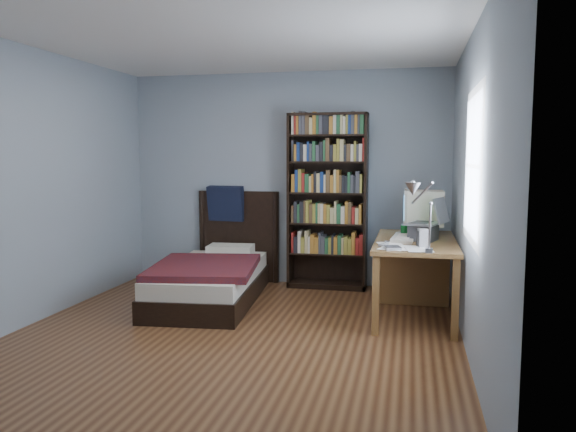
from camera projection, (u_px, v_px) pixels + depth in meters
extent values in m
plane|color=#4C2A16|center=(233.00, 336.00, 4.77)|extent=(4.20, 4.20, 0.00)
plane|color=white|center=(230.00, 34.00, 4.50)|extent=(4.20, 4.20, 0.00)
cube|color=#91A0AA|center=(287.00, 179.00, 6.67)|extent=(3.80, 0.04, 2.50)
cube|color=#91A0AA|center=(89.00, 215.00, 2.60)|extent=(3.80, 0.04, 2.50)
cube|color=#91A0AA|center=(30.00, 186.00, 5.04)|extent=(0.04, 4.20, 2.50)
cube|color=#91A0AA|center=(472.00, 192.00, 4.23)|extent=(0.04, 4.20, 2.50)
cube|color=white|center=(473.00, 166.00, 4.06)|extent=(0.01, 1.14, 1.14)
cube|color=white|center=(472.00, 166.00, 4.06)|extent=(0.01, 1.00, 1.00)
cube|color=brown|center=(416.00, 242.00, 5.32)|extent=(0.75, 1.49, 0.04)
cube|color=brown|center=(376.00, 295.00, 4.75)|extent=(0.06, 0.06, 0.69)
cube|color=brown|center=(455.00, 300.00, 4.61)|extent=(0.06, 0.06, 0.69)
cube|color=brown|center=(384.00, 265.00, 6.10)|extent=(0.06, 0.06, 0.69)
cube|color=brown|center=(446.00, 267.00, 5.97)|extent=(0.06, 0.06, 0.69)
cube|color=brown|center=(414.00, 269.00, 5.87)|extent=(0.69, 0.40, 0.68)
cube|color=beige|center=(421.00, 232.00, 5.77)|extent=(0.25, 0.21, 0.03)
cylinder|color=beige|center=(421.00, 228.00, 5.76)|extent=(0.09, 0.09, 0.06)
cube|color=beige|center=(424.00, 208.00, 5.74)|extent=(0.38, 0.36, 0.36)
cube|color=#B7AD99|center=(406.00, 208.00, 5.78)|extent=(0.03, 0.38, 0.38)
cube|color=#3F90E6|center=(404.00, 208.00, 5.78)|extent=(0.01, 0.28, 0.24)
cube|color=#2D2D30|center=(423.00, 232.00, 5.28)|extent=(0.29, 0.32, 0.15)
cube|color=#B3B2B7|center=(424.00, 223.00, 5.27)|extent=(0.35, 0.40, 0.02)
cube|color=#2D2D30|center=(421.00, 222.00, 5.27)|extent=(0.24, 0.30, 0.00)
cube|color=#B3B2B7|center=(441.00, 210.00, 5.22)|extent=(0.18, 0.34, 0.24)
cube|color=#0CBF26|center=(440.00, 210.00, 5.22)|extent=(0.14, 0.28, 0.19)
cube|color=#99999E|center=(429.00, 251.00, 4.60)|extent=(0.06, 0.05, 0.04)
cylinder|color=#99999E|center=(430.00, 226.00, 4.52)|extent=(0.02, 0.14, 0.39)
cylinder|color=#99999E|center=(422.00, 193.00, 4.29)|extent=(0.16, 0.32, 0.19)
cone|color=#99999E|center=(413.00, 189.00, 4.16)|extent=(0.12, 0.12, 0.10)
cube|color=#B7AD99|center=(403.00, 238.00, 5.29)|extent=(0.24, 0.51, 0.05)
cube|color=gray|center=(423.00, 238.00, 4.85)|extent=(0.10, 0.10, 0.17)
cylinder|color=#083B09|center=(404.00, 231.00, 5.52)|extent=(0.06, 0.06, 0.12)
ellipsoid|color=silver|center=(412.00, 234.00, 5.59)|extent=(0.07, 0.12, 0.04)
cube|color=#B3B2B7|center=(387.00, 242.00, 5.10)|extent=(0.05, 0.09, 0.02)
cube|color=gray|center=(383.00, 245.00, 4.95)|extent=(0.09, 0.11, 0.02)
cube|color=gray|center=(392.00, 248.00, 4.76)|extent=(0.16, 0.16, 0.03)
cube|color=black|center=(291.00, 201.00, 6.53)|extent=(0.03, 0.30, 2.00)
cube|color=black|center=(366.00, 202.00, 6.34)|extent=(0.03, 0.30, 2.00)
cube|color=black|center=(328.00, 115.00, 6.33)|extent=(0.90, 0.30, 0.03)
cube|color=black|center=(327.00, 285.00, 6.54)|extent=(0.90, 0.30, 0.06)
cube|color=black|center=(329.00, 201.00, 6.57)|extent=(0.90, 0.02, 2.00)
cube|color=olive|center=(327.00, 199.00, 6.41)|extent=(0.82, 0.22, 1.80)
cube|color=black|center=(210.00, 291.00, 5.90)|extent=(1.11, 1.96, 0.22)
cube|color=beige|center=(210.00, 273.00, 5.88)|extent=(1.06, 1.89, 0.16)
cube|color=maroon|center=(205.00, 267.00, 5.64)|extent=(1.18, 1.37, 0.07)
cube|color=beige|center=(231.00, 250.00, 6.54)|extent=(0.54, 0.37, 0.12)
cube|color=black|center=(239.00, 236.00, 6.84)|extent=(1.00, 0.05, 1.10)
cylinder|color=black|center=(202.00, 235.00, 6.92)|extent=(0.06, 0.06, 1.10)
cylinder|color=black|center=(276.00, 238.00, 6.72)|extent=(0.06, 0.06, 1.10)
cube|color=black|center=(226.00, 203.00, 6.80)|extent=(0.46, 0.20, 0.43)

